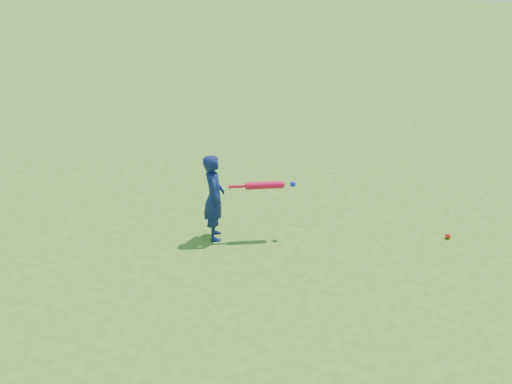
# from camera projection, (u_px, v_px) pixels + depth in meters

# --- Properties ---
(ground) EXTENTS (80.00, 80.00, 0.00)m
(ground) POSITION_uv_depth(u_px,v_px,m) (213.00, 231.00, 7.12)
(ground) COLOR #3C6F1A
(ground) RESTS_ON ground
(child) EXTENTS (0.33, 0.43, 1.06)m
(child) POSITION_uv_depth(u_px,v_px,m) (214.00, 197.00, 6.75)
(child) COLOR #101A4C
(child) RESTS_ON ground
(ground_ball_red) EXTENTS (0.07, 0.07, 0.07)m
(ground_ball_red) POSITION_uv_depth(u_px,v_px,m) (448.00, 236.00, 6.91)
(ground_ball_red) COLOR red
(ground_ball_red) RESTS_ON ground
(bat_swing) EXTENTS (0.78, 0.23, 0.09)m
(bat_swing) POSITION_uv_depth(u_px,v_px,m) (267.00, 185.00, 6.71)
(bat_swing) COLOR red
(bat_swing) RESTS_ON ground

